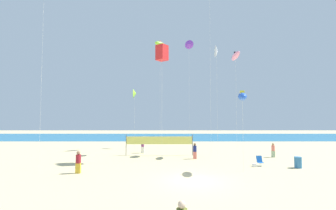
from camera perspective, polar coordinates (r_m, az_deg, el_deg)
The scene contains 17 objects.
ground_plane at distance 16.97m, azimuth 6.50°, elevation -18.19°, with size 120.00×120.00×0.00m, color #D1BC89.
ocean_band at distance 52.18m, azimuth 2.21°, elevation -7.90°, with size 120.00×20.00×0.01m, color #1E6B99.
beachgoer_plum_shirt at distance 28.98m, azimuth -6.04°, elevation -10.02°, with size 0.39×0.39×1.70m.
beachgoer_coral_shirt at distance 28.40m, azimuth 24.96°, elevation -10.05°, with size 0.36×0.36×1.56m.
beachgoer_navy_shirt at distance 25.09m, azimuth 6.96°, elevation -11.15°, with size 0.38×0.38×1.67m.
beachgoer_maroon_shirt at distance 20.05m, azimuth -21.13°, elevation -12.91°, with size 0.40×0.40×1.75m.
folding_beach_chair at distance 23.16m, azimuth 22.14°, elevation -12.70°, with size 0.52×0.65×0.89m.
trash_barrel at distance 23.63m, azimuth 29.89°, elevation -12.29°, with size 0.61×0.61×0.96m, color teal.
volleyball_net at distance 27.10m, azimuth -1.90°, elevation -8.98°, with size 7.82×0.13×2.40m.
beach_handbag at distance 22.54m, azimuth 20.92°, elevation -13.84°, with size 0.35×0.17×0.28m, color white.
kite_violet_delta at distance 36.70m, azimuth 5.49°, elevation 14.76°, with size 1.38×0.83×16.37m.
kite_pink_inflatable at distance 28.87m, azimuth 16.73°, elevation 11.62°, with size 0.93×2.04×12.27m.
kite_lime_inflatable at distance 34.73m, azimuth -1.71°, elevation 14.88°, with size 1.85×1.84×15.67m.
kite_white_delta at distance 29.58m, azimuth 12.26°, elevation 12.82°, with size 0.29×1.46×13.24m.
kite_red_box at distance 24.46m, azimuth -1.24°, elevation 12.84°, with size 1.39×1.39×11.93m.
kite_lime_delta at distance 28.19m, azimuth -8.00°, elevation 2.82°, with size 0.45×1.16×7.88m.
kite_blue_inflatable at distance 20.05m, azimuth 18.27°, elevation 2.03°, with size 0.91×1.96×6.66m.
Camera 1 is at (-1.75, -16.28, 4.45)m, focal length 24.51 mm.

